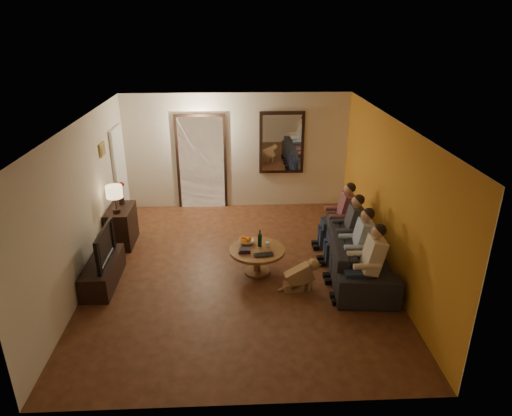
{
  "coord_description": "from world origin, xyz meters",
  "views": [
    {
      "loc": [
        -0.04,
        -6.93,
        4.08
      ],
      "look_at": [
        0.3,
        0.3,
        1.05
      ],
      "focal_mm": 32.0,
      "sensor_mm": 36.0,
      "label": 1
    }
  ],
  "objects_px": {
    "tv": "(99,245)",
    "person_b": "(358,248)",
    "tv_stand": "(103,272)",
    "bowl": "(246,242)",
    "laptop": "(264,256)",
    "dog": "(300,275)",
    "dresser": "(122,226)",
    "wine_bottle": "(260,238)",
    "person_a": "(368,267)",
    "table_lamp": "(115,199)",
    "person_d": "(342,218)",
    "coffee_table": "(257,261)",
    "sofa": "(358,252)",
    "person_c": "(349,232)"
  },
  "relations": [
    {
      "from": "dresser",
      "to": "sofa",
      "type": "height_order",
      "value": "dresser"
    },
    {
      "from": "table_lamp",
      "to": "bowl",
      "type": "distance_m",
      "value": 2.55
    },
    {
      "from": "tv",
      "to": "laptop",
      "type": "bearing_deg",
      "value": -90.92
    },
    {
      "from": "tv_stand",
      "to": "person_a",
      "type": "relative_size",
      "value": 1.04
    },
    {
      "from": "tv",
      "to": "person_b",
      "type": "bearing_deg",
      "value": -91.26
    },
    {
      "from": "laptop",
      "to": "person_d",
      "type": "bearing_deg",
      "value": 29.42
    },
    {
      "from": "person_a",
      "to": "person_b",
      "type": "xyz_separation_m",
      "value": [
        0.0,
        0.6,
        0.0
      ]
    },
    {
      "from": "person_a",
      "to": "person_d",
      "type": "xyz_separation_m",
      "value": [
        0.0,
        1.8,
        0.0
      ]
    },
    {
      "from": "wine_bottle",
      "to": "laptop",
      "type": "bearing_deg",
      "value": -82.5
    },
    {
      "from": "tv_stand",
      "to": "person_d",
      "type": "distance_m",
      "value": 4.35
    },
    {
      "from": "tv_stand",
      "to": "bowl",
      "type": "bearing_deg",
      "value": 10.92
    },
    {
      "from": "dresser",
      "to": "person_b",
      "type": "height_order",
      "value": "person_b"
    },
    {
      "from": "sofa",
      "to": "dog",
      "type": "bearing_deg",
      "value": 122.63
    },
    {
      "from": "table_lamp",
      "to": "dog",
      "type": "xyz_separation_m",
      "value": [
        3.2,
        -1.58,
        -0.73
      ]
    },
    {
      "from": "table_lamp",
      "to": "bowl",
      "type": "height_order",
      "value": "table_lamp"
    },
    {
      "from": "sofa",
      "to": "person_d",
      "type": "xyz_separation_m",
      "value": [
        -0.1,
        0.9,
        0.24
      ]
    },
    {
      "from": "dog",
      "to": "coffee_table",
      "type": "height_order",
      "value": "dog"
    },
    {
      "from": "coffee_table",
      "to": "bowl",
      "type": "xyz_separation_m",
      "value": [
        -0.18,
        0.22,
        0.26
      ]
    },
    {
      "from": "person_c",
      "to": "coffee_table",
      "type": "bearing_deg",
      "value": -170.61
    },
    {
      "from": "person_d",
      "to": "wine_bottle",
      "type": "height_order",
      "value": "person_d"
    },
    {
      "from": "laptop",
      "to": "bowl",
      "type": "bearing_deg",
      "value": 111.81
    },
    {
      "from": "wine_bottle",
      "to": "tv",
      "type": "bearing_deg",
      "value": -172.61
    },
    {
      "from": "person_c",
      "to": "dog",
      "type": "bearing_deg",
      "value": -138.98
    },
    {
      "from": "table_lamp",
      "to": "coffee_table",
      "type": "height_order",
      "value": "table_lamp"
    },
    {
      "from": "table_lamp",
      "to": "person_d",
      "type": "distance_m",
      "value": 4.21
    },
    {
      "from": "tv_stand",
      "to": "person_b",
      "type": "height_order",
      "value": "person_b"
    },
    {
      "from": "tv",
      "to": "person_a",
      "type": "bearing_deg",
      "value": -99.39
    },
    {
      "from": "person_a",
      "to": "bowl",
      "type": "xyz_separation_m",
      "value": [
        -1.81,
        1.15,
        -0.12
      ]
    },
    {
      "from": "tv",
      "to": "coffee_table",
      "type": "bearing_deg",
      "value": -84.68
    },
    {
      "from": "sofa",
      "to": "person_a",
      "type": "bearing_deg",
      "value": 179.14
    },
    {
      "from": "dog",
      "to": "coffee_table",
      "type": "bearing_deg",
      "value": 129.58
    },
    {
      "from": "sofa",
      "to": "person_d",
      "type": "distance_m",
      "value": 0.94
    },
    {
      "from": "table_lamp",
      "to": "dog",
      "type": "distance_m",
      "value": 3.65
    },
    {
      "from": "tv_stand",
      "to": "laptop",
      "type": "xyz_separation_m",
      "value": [
        2.65,
        -0.04,
        0.25
      ]
    },
    {
      "from": "dresser",
      "to": "wine_bottle",
      "type": "bearing_deg",
      "value": -23.2
    },
    {
      "from": "sofa",
      "to": "person_a",
      "type": "distance_m",
      "value": 0.94
    },
    {
      "from": "coffee_table",
      "to": "wine_bottle",
      "type": "distance_m",
      "value": 0.4
    },
    {
      "from": "wine_bottle",
      "to": "bowl",
      "type": "bearing_deg",
      "value": 152.45
    },
    {
      "from": "table_lamp",
      "to": "wine_bottle",
      "type": "distance_m",
      "value": 2.78
    },
    {
      "from": "bowl",
      "to": "wine_bottle",
      "type": "height_order",
      "value": "wine_bottle"
    },
    {
      "from": "sofa",
      "to": "table_lamp",
      "type": "bearing_deg",
      "value": 82.04
    },
    {
      "from": "dog",
      "to": "coffee_table",
      "type": "xyz_separation_m",
      "value": [
        -0.65,
        0.59,
        -0.06
      ]
    },
    {
      "from": "tv",
      "to": "dog",
      "type": "height_order",
      "value": "tv"
    },
    {
      "from": "tv",
      "to": "sofa",
      "type": "distance_m",
      "value": 4.31
    },
    {
      "from": "person_b",
      "to": "dog",
      "type": "height_order",
      "value": "person_b"
    },
    {
      "from": "person_d",
      "to": "person_b",
      "type": "bearing_deg",
      "value": -90.0
    },
    {
      "from": "person_b",
      "to": "person_d",
      "type": "xyz_separation_m",
      "value": [
        0.0,
        1.2,
        0.0
      ]
    },
    {
      "from": "dresser",
      "to": "person_d",
      "type": "distance_m",
      "value": 4.21
    },
    {
      "from": "bowl",
      "to": "wine_bottle",
      "type": "bearing_deg",
      "value": -27.55
    },
    {
      "from": "person_d",
      "to": "bowl",
      "type": "relative_size",
      "value": 4.63
    }
  ]
}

